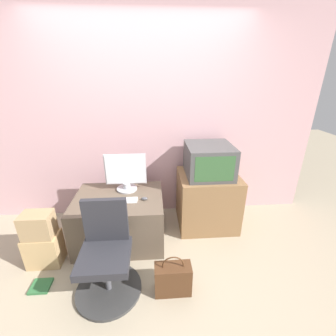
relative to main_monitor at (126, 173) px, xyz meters
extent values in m
plane|color=tan|center=(0.23, -0.88, -0.77)|extent=(12.00, 12.00, 0.00)
cube|color=#CC9EA3|center=(0.23, 0.45, 0.53)|extent=(4.40, 0.05, 2.60)
cube|color=brown|center=(-0.08, -0.18, -0.49)|extent=(0.98, 0.75, 0.57)
cube|color=olive|center=(0.99, 0.05, -0.43)|extent=(0.72, 0.62, 0.70)
cylinder|color=#B2B2B7|center=(0.00, 0.00, -0.20)|extent=(0.24, 0.24, 0.02)
cylinder|color=#B2B2B7|center=(0.00, 0.00, -0.15)|extent=(0.09, 0.09, 0.07)
cube|color=#B2B2B7|center=(0.00, 0.00, 0.05)|extent=(0.47, 0.01, 0.37)
cube|color=silver|center=(0.00, 0.00, 0.05)|extent=(0.44, 0.02, 0.34)
cube|color=white|center=(-0.01, -0.26, -0.20)|extent=(0.29, 0.11, 0.01)
ellipsoid|color=#4C4C51|center=(0.21, -0.26, -0.19)|extent=(0.07, 0.04, 0.03)
cube|color=#474747|center=(0.98, 0.07, 0.11)|extent=(0.53, 0.55, 0.37)
cube|color=#335B33|center=(0.98, -0.20, 0.11)|extent=(0.44, 0.01, 0.29)
cylinder|color=#333333|center=(-0.12, -0.89, -0.76)|extent=(0.59, 0.59, 0.03)
cylinder|color=#4C4C51|center=(-0.12, -0.89, -0.58)|extent=(0.05, 0.05, 0.33)
cube|color=#28282D|center=(-0.12, -0.89, -0.38)|extent=(0.43, 0.43, 0.07)
cube|color=#28282D|center=(-0.12, -0.70, -0.13)|extent=(0.39, 0.05, 0.42)
cube|color=tan|center=(-0.82, -0.51, -0.60)|extent=(0.33, 0.22, 0.35)
cube|color=#A3845B|center=(-0.82, -0.51, -0.30)|extent=(0.29, 0.20, 0.25)
cube|color=#4C2D19|center=(0.47, -0.94, -0.63)|extent=(0.32, 0.15, 0.29)
torus|color=#4C2D19|center=(0.47, -0.94, -0.46)|extent=(0.19, 0.01, 0.19)
cube|color=#2D6638|center=(-0.75, -0.81, -0.76)|extent=(0.18, 0.16, 0.02)
camera|label=1|loc=(0.32, -2.39, 1.06)|focal=24.00mm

